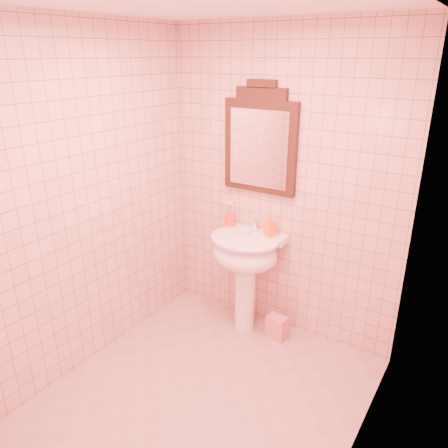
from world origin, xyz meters
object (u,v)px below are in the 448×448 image
Objects in this scene: mirror at (260,142)px; pedestal_sink at (245,260)px; toothbrush_cup at (230,220)px; towel at (277,327)px; soap_dispenser at (270,226)px.

pedestal_sink is at bearing -90.00° from mirror.
mirror reaches higher than pedestal_sink.
toothbrush_cup reaches higher than pedestal_sink.
toothbrush_cup is 0.99m from towel.
soap_dispenser is (0.39, -0.01, 0.03)m from toothbrush_cup.
toothbrush_cup is at bearing -167.04° from mirror.
pedestal_sink is 4.30× the size of towel.
pedestal_sink is at bearing -31.31° from toothbrush_cup.
mirror reaches higher than toothbrush_cup.
mirror reaches higher than towel.
mirror is 1.55m from towel.
toothbrush_cup is 0.39m from soap_dispenser.
soap_dispenser is 0.87m from towel.
toothbrush_cup is (-0.24, 0.15, 0.26)m from pedestal_sink.
mirror is 0.68m from soap_dispenser.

